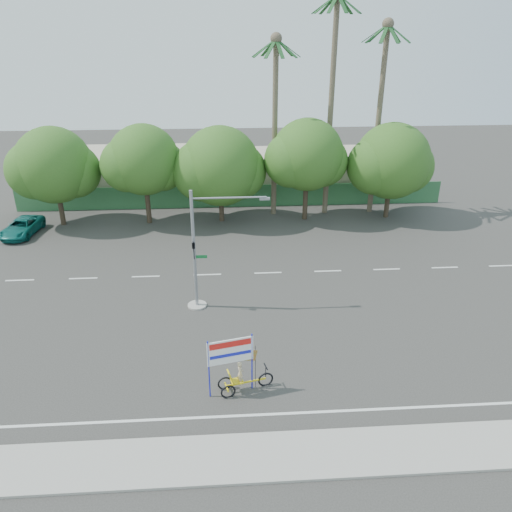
{
  "coord_description": "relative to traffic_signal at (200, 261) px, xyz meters",
  "views": [
    {
      "loc": [
        -0.76,
        -21.33,
        14.79
      ],
      "look_at": [
        0.88,
        3.13,
        3.5
      ],
      "focal_mm": 35.0,
      "sensor_mm": 36.0,
      "label": 1
    }
  ],
  "objects": [
    {
      "name": "tree_far_left",
      "position": [
        -11.85,
        14.02,
        1.84
      ],
      "size": [
        7.14,
        6.0,
        7.96
      ],
      "color": "#473828",
      "rests_on": "ground"
    },
    {
      "name": "tree_right",
      "position": [
        8.15,
        14.02,
        2.32
      ],
      "size": [
        6.9,
        5.8,
        8.36
      ],
      "color": "#473828",
      "rests_on": "ground"
    },
    {
      "name": "fence",
      "position": [
        2.2,
        17.52,
        -1.92
      ],
      "size": [
        38.0,
        0.08,
        2.0
      ],
      "primitive_type": "cube",
      "color": "#336B3D",
      "rests_on": "ground"
    },
    {
      "name": "trike_billboard",
      "position": [
        1.8,
        -7.59,
        -1.74
      ],
      "size": [
        2.92,
        1.05,
        2.93
      ],
      "rotation": [
        0.0,
        0.0,
        0.23
      ],
      "color": "black",
      "rests_on": "ground"
    },
    {
      "name": "traffic_signal",
      "position": [
        0.0,
        0.0,
        0.0
      ],
      "size": [
        4.72,
        1.1,
        7.0
      ],
      "color": "gray",
      "rests_on": "ground"
    },
    {
      "name": "palm_short",
      "position": [
        5.7,
        15.52,
        5.94
      ],
      "size": [
        3.73,
        3.79,
        14.45
      ],
      "color": "#70604C",
      "rests_on": "ground"
    },
    {
      "name": "building_left",
      "position": [
        -7.8,
        22.02,
        -0.92
      ],
      "size": [
        12.0,
        8.0,
        4.0
      ],
      "primitive_type": "cube",
      "color": "#B8A992",
      "rests_on": "ground"
    },
    {
      "name": "sidewalk_near",
      "position": [
        2.2,
        -11.48,
        -2.86
      ],
      "size": [
        50.0,
        2.4,
        0.12
      ],
      "primitive_type": "cube",
      "color": "gray",
      "rests_on": "ground"
    },
    {
      "name": "tree_far_right",
      "position": [
        15.15,
        14.02,
        1.73
      ],
      "size": [
        7.38,
        6.2,
        7.94
      ],
      "color": "#473828",
      "rests_on": "ground"
    },
    {
      "name": "tree_center",
      "position": [
        1.14,
        14.02,
        1.55
      ],
      "size": [
        7.62,
        6.4,
        7.85
      ],
      "color": "#473828",
      "rests_on": "ground"
    },
    {
      "name": "tree_left",
      "position": [
        -4.85,
        14.02,
        2.14
      ],
      "size": [
        6.66,
        5.6,
        8.07
      ],
      "color": "#473828",
      "rests_on": "ground"
    },
    {
      "name": "ground",
      "position": [
        2.2,
        -3.98,
        -2.92
      ],
      "size": [
        120.0,
        120.0,
        0.0
      ],
      "primitive_type": "plane",
      "color": "#33302D",
      "rests_on": "ground"
    },
    {
      "name": "pickup_truck",
      "position": [
        -14.33,
        11.97,
        -2.29
      ],
      "size": [
        2.53,
        4.69,
        1.25
      ],
      "primitive_type": "imported",
      "rotation": [
        0.0,
        0.0,
        -0.11
      ],
      "color": "#0D5F57",
      "rests_on": "ground"
    },
    {
      "name": "palm_mid",
      "position": [
        14.2,
        15.52,
        6.48
      ],
      "size": [
        3.73,
        3.79,
        15.45
      ],
      "color": "#70604C",
      "rests_on": "ground"
    },
    {
      "name": "palm_tall",
      "position": [
        10.2,
        15.52,
        7.55
      ],
      "size": [
        3.73,
        3.79,
        17.45
      ],
      "color": "#70604C",
      "rests_on": "ground"
    },
    {
      "name": "building_right",
      "position": [
        10.2,
        22.02,
        -1.12
      ],
      "size": [
        14.0,
        8.0,
        3.6
      ],
      "primitive_type": "cube",
      "color": "#B8A992",
      "rests_on": "ground"
    }
  ]
}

